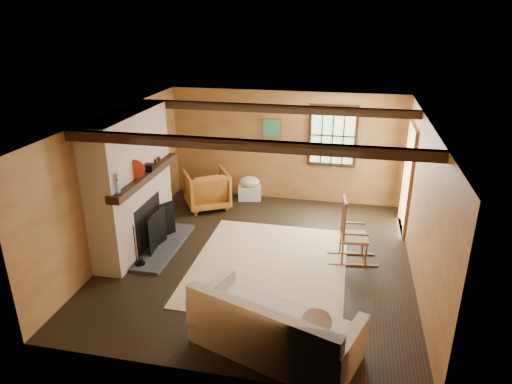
% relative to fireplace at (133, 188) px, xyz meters
% --- Properties ---
extents(ground, '(5.50, 5.50, 0.00)m').
position_rel_fireplace_xyz_m(ground, '(2.23, 0.00, -1.10)').
color(ground, black).
rests_on(ground, ground).
extents(room_envelope, '(5.02, 5.52, 2.44)m').
position_rel_fireplace_xyz_m(room_envelope, '(2.45, 0.26, 0.53)').
color(room_envelope, '#AB7B3C').
rests_on(room_envelope, ground).
extents(fireplace, '(1.02, 2.30, 2.40)m').
position_rel_fireplace_xyz_m(fireplace, '(0.00, 0.00, 0.00)').
color(fireplace, '#A0413E').
rests_on(fireplace, ground).
extents(rug, '(2.50, 3.00, 0.01)m').
position_rel_fireplace_xyz_m(rug, '(2.43, -0.20, -1.10)').
color(rug, beige).
rests_on(rug, ground).
extents(rocking_chair, '(0.86, 0.51, 1.12)m').
position_rel_fireplace_xyz_m(rocking_chair, '(3.73, 0.24, -0.63)').
color(rocking_chair, '#A68750').
rests_on(rocking_chair, ground).
extents(sofa, '(2.23, 1.54, 0.83)m').
position_rel_fireplace_xyz_m(sofa, '(2.85, -2.23, -0.81)').
color(sofa, beige).
rests_on(sofa, ground).
extents(firewood_pile, '(0.62, 0.11, 0.23)m').
position_rel_fireplace_xyz_m(firewood_pile, '(0.28, 2.56, -0.99)').
color(firewood_pile, brown).
rests_on(firewood_pile, ground).
extents(laundry_basket, '(0.57, 0.47, 0.30)m').
position_rel_fireplace_xyz_m(laundry_basket, '(1.48, 2.55, -0.95)').
color(laundry_basket, silver).
rests_on(laundry_basket, ground).
extents(basket_pillow, '(0.50, 0.43, 0.22)m').
position_rel_fireplace_xyz_m(basket_pillow, '(1.48, 2.55, -0.69)').
color(basket_pillow, beige).
rests_on(basket_pillow, laundry_basket).
extents(armchair, '(1.20, 1.21, 0.81)m').
position_rel_fireplace_xyz_m(armchair, '(0.68, 1.92, -0.70)').
color(armchair, '#BF6026').
rests_on(armchair, ground).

